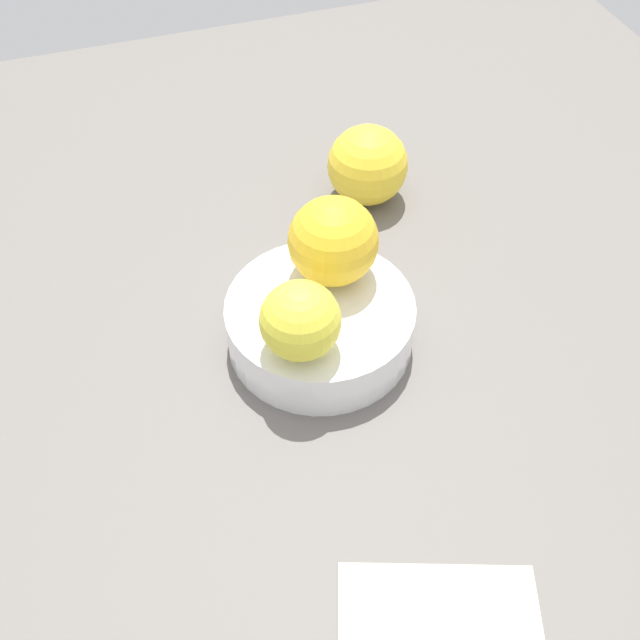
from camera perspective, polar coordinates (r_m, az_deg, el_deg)
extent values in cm
cube|color=#66605B|center=(66.27, 0.00, -2.09)|extent=(110.00, 110.00, 2.00)
cylinder|color=white|center=(65.19, 0.00, -1.31)|extent=(9.63, 9.63, 0.80)
cylinder|color=white|center=(63.82, 0.00, -0.26)|extent=(15.53, 15.53, 4.42)
sphere|color=yellow|center=(62.09, 0.98, 5.83)|extent=(7.39, 7.39, 7.39)
sphere|color=yellow|center=(56.98, -1.47, -0.05)|extent=(6.18, 6.18, 6.18)
sphere|color=yellow|center=(76.69, 3.53, 11.34)|extent=(7.88, 7.88, 7.88)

